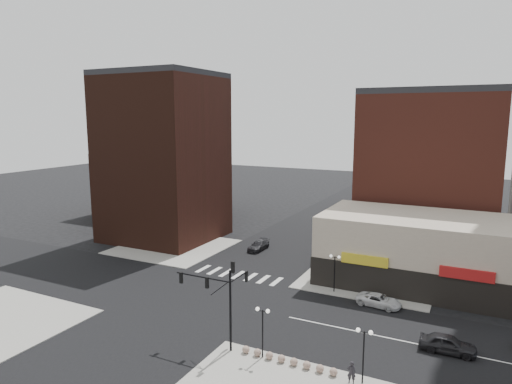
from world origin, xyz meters
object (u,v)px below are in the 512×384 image
at_px(traffic_signal, 222,291).
at_px(street_lamp_se_a, 263,320).
at_px(street_lamp_se_b, 364,342).
at_px(street_lamp_ne, 335,264).
at_px(white_suv, 379,300).
at_px(dark_sedan_east, 448,344).
at_px(pedestrian, 351,372).
at_px(dark_sedan_north, 258,246).

distance_m(traffic_signal, street_lamp_se_a, 4.12).
distance_m(traffic_signal, street_lamp_se_b, 11.88).
xyz_separation_m(street_lamp_ne, white_suv, (5.18, -1.50, -2.67)).
distance_m(dark_sedan_east, pedestrian, 9.94).
bearing_deg(traffic_signal, street_lamp_ne, 73.25).
xyz_separation_m(traffic_signal, dark_sedan_east, (16.90, 7.51, -4.21)).
relative_size(street_lamp_se_b, white_suv, 0.93).
distance_m(street_lamp_se_a, white_suv, 15.99).
bearing_deg(street_lamp_ne, street_lamp_se_b, -66.37).
height_order(street_lamp_ne, pedestrian, street_lamp_ne).
relative_size(white_suv, dark_sedan_east, 1.01).
distance_m(white_suv, pedestrian, 14.88).
distance_m(street_lamp_ne, white_suv, 6.01).
bearing_deg(street_lamp_se_a, pedestrian, -2.67).
bearing_deg(street_lamp_se_a, street_lamp_ne, 86.42).
relative_size(traffic_signal, dark_sedan_north, 1.71).
relative_size(street_lamp_ne, dark_sedan_north, 0.92).
relative_size(street_lamp_ne, pedestrian, 2.45).
distance_m(street_lamp_se_b, dark_sedan_east, 9.58).
bearing_deg(traffic_signal, pedestrian, -2.64).
height_order(street_lamp_se_a, white_suv, street_lamp_se_a).
distance_m(traffic_signal, white_suv, 17.97).
relative_size(street_lamp_se_a, pedestrian, 2.45).
xyz_separation_m(street_lamp_se_a, street_lamp_se_b, (8.00, 0.00, 0.00)).
height_order(street_lamp_se_a, dark_sedan_east, street_lamp_se_a).
height_order(traffic_signal, dark_sedan_east, traffic_signal).
height_order(dark_sedan_east, dark_sedan_north, dark_sedan_east).
bearing_deg(traffic_signal, street_lamp_se_a, -2.57).
distance_m(traffic_signal, pedestrian, 11.75).
xyz_separation_m(street_lamp_se_a, dark_sedan_north, (-13.57, 26.76, -2.63)).
bearing_deg(dark_sedan_east, white_suv, 44.20).
bearing_deg(street_lamp_ne, dark_sedan_north, 143.55).
bearing_deg(street_lamp_ne, dark_sedan_east, -34.43).
distance_m(dark_sedan_east, dark_sedan_north, 32.82).
xyz_separation_m(dark_sedan_north, pedestrian, (20.84, -27.10, 0.31)).
xyz_separation_m(traffic_signal, street_lamp_se_a, (3.76, -0.17, -1.67)).
relative_size(street_lamp_se_b, street_lamp_ne, 1.00).
bearing_deg(pedestrian, dark_sedan_north, -68.55).
bearing_deg(traffic_signal, dark_sedan_east, 23.96).
bearing_deg(traffic_signal, dark_sedan_north, 110.24).
bearing_deg(white_suv, pedestrian, -169.75).
xyz_separation_m(white_suv, dark_sedan_east, (6.96, -6.82, 0.13)).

